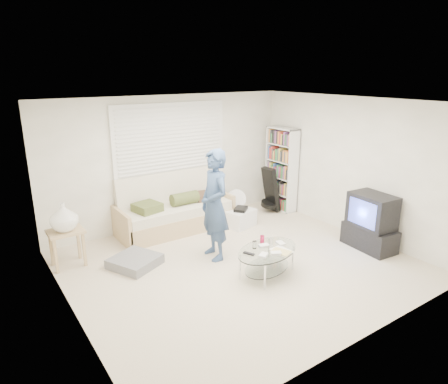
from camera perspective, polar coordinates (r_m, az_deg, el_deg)
ground at (r=6.39m, az=2.23°, el=-10.29°), size 5.00×5.00×0.00m
room_shell at (r=6.20m, az=-0.23°, el=4.93°), size 5.02×4.52×2.51m
window_blinds at (r=7.68m, az=-7.50°, el=6.52°), size 2.32×0.08×1.62m
futon_sofa at (r=7.64m, az=-7.10°, el=-2.84°), size 2.19×0.88×1.07m
grey_floor_pillow at (r=6.46m, az=-12.60°, el=-9.65°), size 0.87×0.87×0.15m
side_table at (r=6.51m, az=-21.89°, el=-3.70°), size 0.52×0.42×1.03m
bookshelf at (r=8.68m, az=8.17°, el=3.25°), size 0.28×0.75×1.78m
guitar_case at (r=8.55m, az=6.66°, el=-0.10°), size 0.36×0.36×0.97m
floor_fan at (r=8.08m, az=1.61°, el=-1.44°), size 0.40×0.27×0.64m
storage_bin at (r=7.80m, az=2.41°, el=-3.70°), size 0.63×0.51×0.38m
tv_unit at (r=7.20m, az=20.24°, el=-4.11°), size 0.55×0.92×0.96m
coffee_table at (r=5.98m, az=6.24°, el=-8.85°), size 1.24×0.97×0.53m
standing_person at (r=6.29m, az=-1.37°, el=-1.88°), size 0.50×0.69×1.79m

